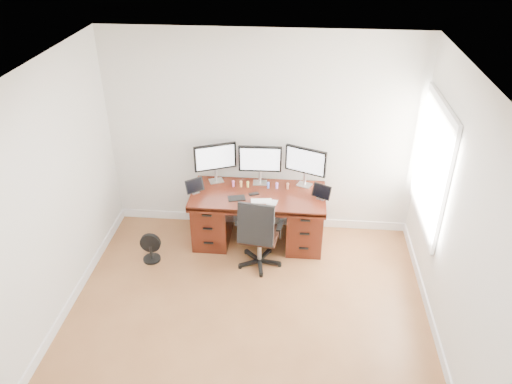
# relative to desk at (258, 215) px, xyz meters

# --- Properties ---
(ground) EXTENTS (4.50, 4.50, 0.00)m
(ground) POSITION_rel_desk_xyz_m (0.00, -1.83, -0.40)
(ground) COLOR brown
(ground) RESTS_ON ground
(back_wall) EXTENTS (4.00, 0.10, 2.70)m
(back_wall) POSITION_rel_desk_xyz_m (0.00, 0.42, 0.95)
(back_wall) COLOR silver
(back_wall) RESTS_ON ground
(right_wall) EXTENTS (0.10, 4.50, 2.70)m
(right_wall) POSITION_rel_desk_xyz_m (2.00, -1.72, 0.95)
(right_wall) COLOR silver
(right_wall) RESTS_ON ground
(desk) EXTENTS (1.70, 0.80, 0.75)m
(desk) POSITION_rel_desk_xyz_m (0.00, 0.00, 0.00)
(desk) COLOR #47190E
(desk) RESTS_ON ground
(office_chair) EXTENTS (0.59, 0.59, 0.98)m
(office_chair) POSITION_rel_desk_xyz_m (0.05, -0.53, -0.08)
(office_chair) COLOR black
(office_chair) RESTS_ON ground
(floor_fan) EXTENTS (0.26, 0.22, 0.38)m
(floor_fan) POSITION_rel_desk_xyz_m (-1.31, -0.54, -0.22)
(floor_fan) COLOR black
(floor_fan) RESTS_ON ground
(monitor_left) EXTENTS (0.52, 0.25, 0.53)m
(monitor_left) POSITION_rel_desk_xyz_m (-0.58, 0.24, 0.68)
(monitor_left) COLOR silver
(monitor_left) RESTS_ON desk
(monitor_center) EXTENTS (0.55, 0.15, 0.53)m
(monitor_center) POSITION_rel_desk_xyz_m (0.00, 0.24, 0.68)
(monitor_center) COLOR silver
(monitor_center) RESTS_ON desk
(monitor_right) EXTENTS (0.52, 0.24, 0.53)m
(monitor_right) POSITION_rel_desk_xyz_m (0.58, 0.24, 0.68)
(monitor_right) COLOR silver
(monitor_right) RESTS_ON desk
(tablet_left) EXTENTS (0.23, 0.20, 0.19)m
(tablet_left) POSITION_rel_desk_xyz_m (-0.80, -0.08, 0.43)
(tablet_left) COLOR silver
(tablet_left) RESTS_ON desk
(tablet_right) EXTENTS (0.24, 0.18, 0.19)m
(tablet_right) POSITION_rel_desk_xyz_m (0.79, -0.08, 0.43)
(tablet_right) COLOR silver
(tablet_right) RESTS_ON desk
(keyboard) EXTENTS (0.27, 0.14, 0.01)m
(keyboard) POSITION_rel_desk_xyz_m (0.06, -0.22, 0.36)
(keyboard) COLOR white
(keyboard) RESTS_ON desk
(trackpad) EXTENTS (0.14, 0.14, 0.01)m
(trackpad) POSITION_rel_desk_xyz_m (0.19, -0.24, 0.35)
(trackpad) COLOR silver
(trackpad) RESTS_ON desk
(drawing_tablet) EXTENTS (0.24, 0.19, 0.01)m
(drawing_tablet) POSITION_rel_desk_xyz_m (-0.26, -0.17, 0.35)
(drawing_tablet) COLOR black
(drawing_tablet) RESTS_ON desk
(phone) EXTENTS (0.14, 0.11, 0.01)m
(phone) POSITION_rel_desk_xyz_m (-0.05, -0.05, 0.35)
(phone) COLOR black
(phone) RESTS_ON desk
(figurine_pink) EXTENTS (0.04, 0.04, 0.09)m
(figurine_pink) POSITION_rel_desk_xyz_m (-0.34, 0.12, 0.40)
(figurine_pink) COLOR pink
(figurine_pink) RESTS_ON desk
(figurine_orange) EXTENTS (0.04, 0.04, 0.09)m
(figurine_orange) POSITION_rel_desk_xyz_m (-0.24, 0.12, 0.40)
(figurine_orange) COLOR #ECA756
(figurine_orange) RESTS_ON desk
(figurine_yellow) EXTENTS (0.04, 0.04, 0.09)m
(figurine_yellow) POSITION_rel_desk_xyz_m (-0.15, 0.12, 0.40)
(figurine_yellow) COLOR #DDDC58
(figurine_yellow) RESTS_ON desk
(figurine_blue) EXTENTS (0.04, 0.04, 0.09)m
(figurine_blue) POSITION_rel_desk_xyz_m (0.12, 0.12, 0.40)
(figurine_blue) COLOR #627AE6
(figurine_blue) RESTS_ON desk
(figurine_purple) EXTENTS (0.04, 0.04, 0.09)m
(figurine_purple) POSITION_rel_desk_xyz_m (0.23, 0.12, 0.40)
(figurine_purple) COLOR #BF7AE3
(figurine_purple) RESTS_ON desk
(figurine_brown) EXTENTS (0.04, 0.04, 0.09)m
(figurine_brown) POSITION_rel_desk_xyz_m (0.37, 0.12, 0.40)
(figurine_brown) COLOR #9B694F
(figurine_brown) RESTS_ON desk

